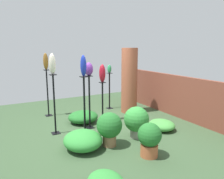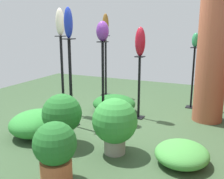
{
  "view_description": "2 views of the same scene",
  "coord_description": "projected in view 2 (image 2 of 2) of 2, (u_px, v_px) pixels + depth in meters",
  "views": [
    {
      "loc": [
        4.98,
        -2.46,
        2.16
      ],
      "look_at": [
        0.22,
        0.16,
        1.1
      ],
      "focal_mm": 35.0,
      "sensor_mm": 36.0,
      "label": 1
    },
    {
      "loc": [
        3.88,
        1.8,
        1.68
      ],
      "look_at": [
        0.26,
        0.14,
        0.72
      ],
      "focal_mm": 42.0,
      "sensor_mm": 36.0,
      "label": 2
    }
  ],
  "objects": [
    {
      "name": "art_vase_jade",
      "position": [
        196.0,
        40.0,
        5.27
      ],
      "size": [
        0.13,
        0.14,
        0.29
      ],
      "primitive_type": "ellipsoid",
      "color": "#2D9356",
      "rests_on": "pedestal_jade"
    },
    {
      "name": "potted_plant_front_right",
      "position": [
        55.0,
        150.0,
        2.83
      ],
      "size": [
        0.48,
        0.48,
        0.7
      ],
      "color": "#B25B38",
      "rests_on": "ground"
    },
    {
      "name": "art_vase_violet",
      "position": [
        103.0,
        31.0,
        4.51
      ],
      "size": [
        0.22,
        0.22,
        0.35
      ],
      "primitive_type": "ellipsoid",
      "color": "#6B2D8C",
      "rests_on": "pedestal_violet"
    },
    {
      "name": "pedestal_violet",
      "position": [
        103.0,
        85.0,
        4.73
      ],
      "size": [
        0.2,
        0.2,
        1.43
      ],
      "color": "black",
      "rests_on": "ground"
    },
    {
      "name": "foliage_bed_center",
      "position": [
        182.0,
        154.0,
        3.27
      ],
      "size": [
        0.72,
        0.67,
        0.26
      ],
      "primitive_type": "ellipsoid",
      "color": "#479942",
      "rests_on": "ground"
    },
    {
      "name": "art_vase_bronze",
      "position": [
        106.0,
        25.0,
        6.21
      ],
      "size": [
        0.16,
        0.15,
        0.51
      ],
      "primitive_type": "ellipsoid",
      "color": "brown",
      "rests_on": "pedestal_bronze"
    },
    {
      "name": "foliage_bed_rear",
      "position": [
        37.0,
        123.0,
        4.13
      ],
      "size": [
        0.89,
        0.83,
        0.4
      ],
      "primitive_type": "ellipsoid",
      "color": "#338C38",
      "rests_on": "ground"
    },
    {
      "name": "art_vase_ivory",
      "position": [
        60.0,
        22.0,
        4.89
      ],
      "size": [
        0.17,
        0.16,
        0.51
      ],
      "primitive_type": "ellipsoid",
      "color": "beige",
      "rests_on": "pedestal_ivory"
    },
    {
      "name": "art_vase_ruby",
      "position": [
        140.0,
        42.0,
        4.64
      ],
      "size": [
        0.18,
        0.19,
        0.52
      ],
      "primitive_type": "ellipsoid",
      "color": "maroon",
      "rests_on": "pedestal_ruby"
    },
    {
      "name": "ground_plane",
      "position": [
        111.0,
        126.0,
        4.55
      ],
      "size": [
        8.0,
        8.0,
        0.0
      ],
      "primitive_type": "plane",
      "color": "#385133"
    },
    {
      "name": "potted_plant_mid_right",
      "position": [
        62.0,
        116.0,
        3.72
      ],
      "size": [
        0.57,
        0.57,
        0.76
      ],
      "color": "#936B4C",
      "rests_on": "ground"
    },
    {
      "name": "pedestal_ruby",
      "position": [
        139.0,
        90.0,
        4.85
      ],
      "size": [
        0.2,
        0.2,
        1.16
      ],
      "color": "black",
      "rests_on": "ground"
    },
    {
      "name": "pedestal_jade",
      "position": [
        193.0,
        81.0,
        5.46
      ],
      "size": [
        0.2,
        0.2,
        1.28
      ],
      "color": "black",
      "rests_on": "ground"
    },
    {
      "name": "pedestal_cobalt",
      "position": [
        71.0,
        87.0,
        4.4
      ],
      "size": [
        0.2,
        0.2,
        1.5
      ],
      "color": "black",
      "rests_on": "ground"
    },
    {
      "name": "potted_plant_mid_left",
      "position": [
        115.0,
        123.0,
        3.48
      ],
      "size": [
        0.61,
        0.61,
        0.77
      ],
      "color": "gray",
      "rests_on": "ground"
    },
    {
      "name": "art_vase_cobalt",
      "position": [
        68.0,
        23.0,
        4.16
      ],
      "size": [
        0.15,
        0.14,
        0.49
      ],
      "primitive_type": "ellipsoid",
      "color": "#192D9E",
      "rests_on": "pedestal_cobalt"
    },
    {
      "name": "pedestal_bronze",
      "position": [
        106.0,
        68.0,
        6.46
      ],
      "size": [
        0.2,
        0.2,
        1.47
      ],
      "color": "black",
      "rests_on": "ground"
    },
    {
      "name": "pedestal_ivory",
      "position": [
        62.0,
        78.0,
        5.14
      ],
      "size": [
        0.2,
        0.2,
        1.51
      ],
      "color": "black",
      "rests_on": "ground"
    },
    {
      "name": "brick_pillar",
      "position": [
        212.0,
        62.0,
        4.59
      ],
      "size": [
        0.53,
        0.53,
        2.14
      ],
      "primitive_type": "cylinder",
      "color": "#9E5138",
      "rests_on": "ground"
    },
    {
      "name": "foliage_bed_west",
      "position": [
        114.0,
        104.0,
        5.28
      ],
      "size": [
        0.81,
        0.86,
        0.34
      ],
      "primitive_type": "ellipsoid",
      "color": "#236B28",
      "rests_on": "ground"
    }
  ]
}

